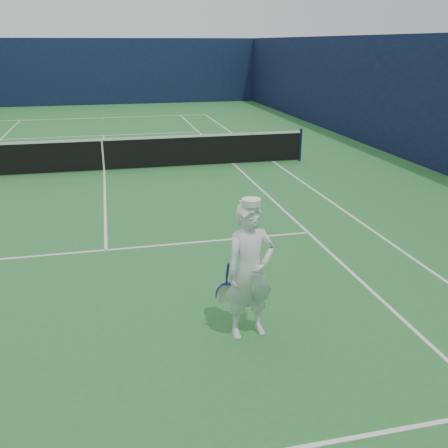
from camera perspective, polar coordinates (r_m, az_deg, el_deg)
name	(u,v)px	position (r m, az deg, el deg)	size (l,w,h in m)	color
ground	(104,171)	(15.89, -13.53, 5.90)	(80.00, 80.00, 0.00)	#2B7132
court_markings	(104,171)	(15.89, -13.53, 5.91)	(11.03, 23.83, 0.01)	white
windscreen_fence	(99,105)	(15.54, -14.13, 13.06)	(20.12, 36.12, 4.00)	#0E1836
tennis_net	(103,153)	(15.77, -13.69, 7.85)	(12.88, 0.09, 1.07)	#141E4C
tennis_player	(250,271)	(6.52, 2.98, -5.38)	(0.82, 0.53, 1.91)	white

